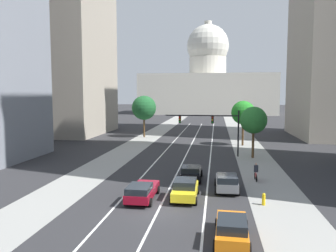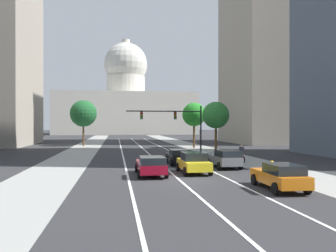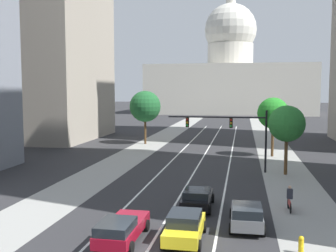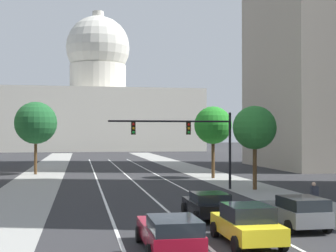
{
  "view_description": "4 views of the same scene",
  "coord_description": "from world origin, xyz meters",
  "px_view_note": "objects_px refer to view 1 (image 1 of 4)",
  "views": [
    {
      "loc": [
        3.94,
        -22.17,
        8.13
      ],
      "look_at": [
        -2.05,
        19.07,
        4.15
      ],
      "focal_mm": 35.79,
      "sensor_mm": 36.0,
      "label": 1
    },
    {
      "loc": [
        -4.07,
        -22.15,
        3.55
      ],
      "look_at": [
        0.8,
        10.36,
        3.47
      ],
      "focal_mm": 37.45,
      "sensor_mm": 36.0,
      "label": 2
    },
    {
      "loc": [
        4.54,
        -17.13,
        8.01
      ],
      "look_at": [
        -1.09,
        12.66,
        5.23
      ],
      "focal_mm": 42.38,
      "sensor_mm": 36.0,
      "label": 3
    },
    {
      "loc": [
        -4.85,
        -15.38,
        4.31
      ],
      "look_at": [
        1.38,
        19.31,
        4.92
      ],
      "focal_mm": 52.56,
      "sensor_mm": 36.0,
      "label": 4
    }
  ],
  "objects_px": {
    "car_yellow": "(185,189)",
    "street_tree_near_right": "(254,120)",
    "capitol_building": "(207,85)",
    "cyclist": "(256,172)",
    "car_gray": "(227,182)",
    "street_tree_mid_left": "(144,108)",
    "car_black": "(191,172)",
    "traffic_signal_mast": "(213,124)",
    "fire_hydrant": "(264,199)",
    "street_tree_far_right": "(243,113)",
    "car_orange": "(232,228)",
    "car_crimson": "(142,191)"
  },
  "relations": [
    {
      "from": "car_yellow",
      "to": "car_black",
      "type": "relative_size",
      "value": 1.01
    },
    {
      "from": "capitol_building",
      "to": "car_yellow",
      "type": "relative_size",
      "value": 12.94
    },
    {
      "from": "capitol_building",
      "to": "traffic_signal_mast",
      "type": "relative_size",
      "value": 5.62
    },
    {
      "from": "car_orange",
      "to": "street_tree_mid_left",
      "type": "height_order",
      "value": "street_tree_mid_left"
    },
    {
      "from": "fire_hydrant",
      "to": "street_tree_far_right",
      "type": "bearing_deg",
      "value": 88.72
    },
    {
      "from": "capitol_building",
      "to": "fire_hydrant",
      "type": "height_order",
      "value": "capitol_building"
    },
    {
      "from": "capitol_building",
      "to": "car_crimson",
      "type": "xyz_separation_m",
      "value": [
        -1.62,
        -118.56,
        -11.31
      ]
    },
    {
      "from": "car_yellow",
      "to": "street_tree_near_right",
      "type": "xyz_separation_m",
      "value": [
        6.99,
        18.1,
        4.02
      ]
    },
    {
      "from": "street_tree_mid_left",
      "to": "street_tree_far_right",
      "type": "distance_m",
      "value": 19.3
    },
    {
      "from": "car_black",
      "to": "street_tree_near_right",
      "type": "height_order",
      "value": "street_tree_near_right"
    },
    {
      "from": "car_gray",
      "to": "traffic_signal_mast",
      "type": "relative_size",
      "value": 0.43
    },
    {
      "from": "car_black",
      "to": "street_tree_far_right",
      "type": "relative_size",
      "value": 0.59
    },
    {
      "from": "traffic_signal_mast",
      "to": "street_tree_near_right",
      "type": "height_order",
      "value": "street_tree_near_right"
    },
    {
      "from": "car_crimson",
      "to": "cyclist",
      "type": "height_order",
      "value": "cyclist"
    },
    {
      "from": "car_crimson",
      "to": "car_orange",
      "type": "relative_size",
      "value": 1.07
    },
    {
      "from": "car_yellow",
      "to": "car_crimson",
      "type": "distance_m",
      "value": 3.36
    },
    {
      "from": "fire_hydrant",
      "to": "street_tree_far_right",
      "type": "xyz_separation_m",
      "value": [
        0.65,
        29.11,
        4.74
      ]
    },
    {
      "from": "car_black",
      "to": "traffic_signal_mast",
      "type": "height_order",
      "value": "traffic_signal_mast"
    },
    {
      "from": "car_orange",
      "to": "car_yellow",
      "type": "bearing_deg",
      "value": 26.13
    },
    {
      "from": "car_orange",
      "to": "street_tree_far_right",
      "type": "bearing_deg",
      "value": -3.28
    },
    {
      "from": "traffic_signal_mast",
      "to": "fire_hydrant",
      "type": "height_order",
      "value": "traffic_signal_mast"
    },
    {
      "from": "car_yellow",
      "to": "car_gray",
      "type": "bearing_deg",
      "value": -51.83
    },
    {
      "from": "car_orange",
      "to": "street_tree_far_right",
      "type": "height_order",
      "value": "street_tree_far_right"
    },
    {
      "from": "capitol_building",
      "to": "car_gray",
      "type": "distance_m",
      "value": 115.79
    },
    {
      "from": "capitol_building",
      "to": "car_black",
      "type": "height_order",
      "value": "capitol_building"
    },
    {
      "from": "capitol_building",
      "to": "car_gray",
      "type": "height_order",
      "value": "capitol_building"
    },
    {
      "from": "car_gray",
      "to": "street_tree_near_right",
      "type": "xyz_separation_m",
      "value": [
        3.75,
        15.53,
        4.02
      ]
    },
    {
      "from": "car_black",
      "to": "fire_hydrant",
      "type": "distance_m",
      "value": 8.78
    },
    {
      "from": "car_gray",
      "to": "street_tree_mid_left",
      "type": "relative_size",
      "value": 0.52
    },
    {
      "from": "car_gray",
      "to": "cyclist",
      "type": "height_order",
      "value": "cyclist"
    },
    {
      "from": "car_black",
      "to": "cyclist",
      "type": "height_order",
      "value": "cyclist"
    },
    {
      "from": "car_gray",
      "to": "fire_hydrant",
      "type": "xyz_separation_m",
      "value": [
        2.59,
        -3.21,
        -0.34
      ]
    },
    {
      "from": "car_gray",
      "to": "car_yellow",
      "type": "bearing_deg",
      "value": 127.38
    },
    {
      "from": "capitol_building",
      "to": "cyclist",
      "type": "height_order",
      "value": "capitol_building"
    },
    {
      "from": "cyclist",
      "to": "street_tree_far_right",
      "type": "distance_m",
      "value": 22.53
    },
    {
      "from": "car_crimson",
      "to": "fire_hydrant",
      "type": "relative_size",
      "value": 5.26
    },
    {
      "from": "cyclist",
      "to": "street_tree_near_right",
      "type": "xyz_separation_m",
      "value": [
        0.94,
        11.73,
        3.97
      ]
    },
    {
      "from": "car_yellow",
      "to": "car_gray",
      "type": "distance_m",
      "value": 4.14
    },
    {
      "from": "car_gray",
      "to": "traffic_signal_mast",
      "type": "height_order",
      "value": "traffic_signal_mast"
    },
    {
      "from": "fire_hydrant",
      "to": "capitol_building",
      "type": "bearing_deg",
      "value": 93.61
    },
    {
      "from": "capitol_building",
      "to": "street_tree_near_right",
      "type": "distance_m",
      "value": 100.24
    },
    {
      "from": "traffic_signal_mast",
      "to": "cyclist",
      "type": "relative_size",
      "value": 5.61
    },
    {
      "from": "fire_hydrant",
      "to": "car_orange",
      "type": "bearing_deg",
      "value": -111.62
    },
    {
      "from": "car_gray",
      "to": "car_black",
      "type": "relative_size",
      "value": 0.99
    },
    {
      "from": "car_gray",
      "to": "car_black",
      "type": "xyz_separation_m",
      "value": [
        -3.25,
        3.34,
        -0.08
      ]
    },
    {
      "from": "car_gray",
      "to": "street_tree_mid_left",
      "type": "distance_m",
      "value": 36.95
    },
    {
      "from": "car_crimson",
      "to": "street_tree_near_right",
      "type": "xyz_separation_m",
      "value": [
        10.24,
        18.96,
        4.07
      ]
    },
    {
      "from": "car_yellow",
      "to": "car_orange",
      "type": "height_order",
      "value": "car_yellow"
    },
    {
      "from": "car_yellow",
      "to": "car_crimson",
      "type": "xyz_separation_m",
      "value": [
        -3.24,
        -0.86,
        -0.05
      ]
    },
    {
      "from": "car_orange",
      "to": "street_tree_near_right",
      "type": "xyz_separation_m",
      "value": [
        3.76,
        25.3,
        4.06
      ]
    }
  ]
}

